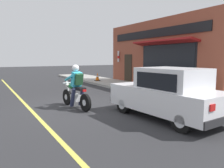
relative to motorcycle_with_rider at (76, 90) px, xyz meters
The scene contains 8 objects.
ground_plane 0.75m from the motorcycle_with_rider, 36.70° to the left, with size 80.00×80.00×0.00m, color #2B2B2D.
sidewalk_curb 5.95m from the motorcycle_with_rider, 32.72° to the left, with size 2.60×22.00×0.14m, color #9E9B93.
lane_stripe 3.61m from the motorcycle_with_rider, 115.60° to the left, with size 0.12×19.80×0.01m, color #D1C64C.
storefront_building 7.26m from the motorcycle_with_rider, 23.82° to the left, with size 1.25×9.54×4.20m.
motorcycle_with_rider is the anchor object (origin of this frame).
car_hatchback 3.35m from the motorcycle_with_rider, 55.10° to the right, with size 1.85×3.87×1.57m.
trash_bin 5.78m from the motorcycle_with_rider, 13.82° to the right, with size 0.56×0.56×0.98m.
traffic_cone 8.27m from the motorcycle_with_rider, 57.37° to the left, with size 0.36×0.36×0.60m.
Camera 1 is at (-3.23, -7.77, 1.88)m, focal length 35.00 mm.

